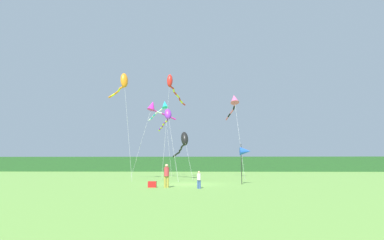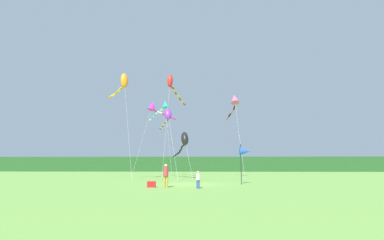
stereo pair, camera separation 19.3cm
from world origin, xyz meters
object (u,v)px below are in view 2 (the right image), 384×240
Objects in this scene: banner_flag_pole at (245,152)px; kite_magenta at (154,107)px; kite_cyan at (163,107)px; kite_orange at (123,82)px; person_adult at (166,174)px; person_child at (198,179)px; cooler_box at (151,184)px; kite_black at (184,141)px; kite_purple at (167,116)px; kite_red at (172,84)px; kite_rainbow at (234,101)px.

banner_flag_pole is 0.34× the size of kite_magenta.
kite_orange is at bearing -105.13° from kite_cyan.
person_adult reaches higher than person_child.
banner_flag_pole is 20.53m from kite_cyan.
kite_black is at bearing 83.54° from cooler_box.
cooler_box is 0.06× the size of kite_purple.
kite_magenta is (-2.73, 16.43, 8.89)m from cooler_box.
kite_cyan is (-3.07, 20.56, 8.95)m from person_adult.
person_adult is 18.86m from kite_magenta.
kite_cyan is at bearing 104.28° from person_child.
banner_flag_pole reaches higher than person_child.
cooler_box is 13.77m from kite_black.
person_adult is 17.99m from kite_red.
banner_flag_pole is 17.50m from kite_magenta.
kite_cyan reaches higher than cooler_box.
kite_orange is at bearing 153.92° from banner_flag_pole.
banner_flag_pole is at bearing -91.91° from kite_rainbow.
kite_cyan is (2.94, 10.86, -0.67)m from kite_orange.
kite_magenta is (-3.78, 16.58, 8.17)m from person_adult.
kite_orange reaches higher than kite_purple.
cooler_box is at bearing -89.36° from kite_red.
kite_black is 9.84m from kite_cyan.
person_child is 19.06m from kite_rainbow.
kite_rainbow is (7.67, 15.36, 9.39)m from cooler_box.
kite_magenta is (-2.31, 4.31, 1.98)m from kite_purple.
kite_magenta is at bearing 102.85° from person_adult.
person_child is 23.87m from kite_cyan.
kite_cyan is (-1.86, 6.07, -1.65)m from kite_red.
kite_black is 3.44m from kite_purple.
kite_purple reaches higher than kite_black.
banner_flag_pole is at bearing 30.78° from person_adult.
kite_black is at bearing 97.88° from person_child.
kite_magenta is at bearing 141.05° from kite_black.
kite_black is 0.90× the size of kite_magenta.
kite_purple is at bearing 29.54° from kite_orange.
kite_rainbow reaches higher than person_adult.
cooler_box is 22.68m from kite_cyan.
person_adult is 2.85× the size of cooler_box.
kite_cyan is at bearing 100.98° from kite_purple.
banner_flag_pole is 0.37× the size of kite_black.
kite_rainbow is at bearing -5.92° from kite_magenta.
kite_cyan is (-9.69, 5.06, 0.28)m from kite_rainbow.
kite_cyan is (0.71, 3.98, 0.78)m from kite_magenta.
person_child is 0.12× the size of kite_magenta.
kite_cyan is at bearing 115.37° from kite_black.
banner_flag_pole is 15.78m from kite_red.
kite_orange is 1.08× the size of kite_cyan.
kite_cyan reaches higher than person_adult.
kite_rainbow is at bearing 66.88° from person_adult.
kite_red is 1.10× the size of kite_orange.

